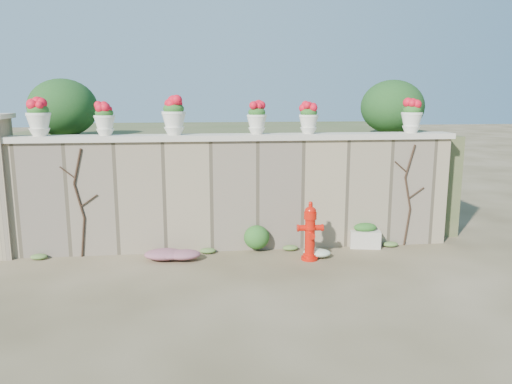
{
  "coord_description": "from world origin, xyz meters",
  "views": [
    {
      "loc": [
        -0.64,
        -7.1,
        2.77
      ],
      "look_at": [
        0.36,
        1.4,
        1.12
      ],
      "focal_mm": 35.0,
      "sensor_mm": 36.0,
      "label": 1
    }
  ],
  "objects": [
    {
      "name": "urn_pot_5",
      "position": [
        3.3,
        1.8,
        2.4
      ],
      "size": [
        0.39,
        0.39,
        0.61
      ],
      "color": "silver",
      "rests_on": "wall_cap"
    },
    {
      "name": "back_shrub_left",
      "position": [
        -3.2,
        3.0,
        2.55
      ],
      "size": [
        1.3,
        1.3,
        1.1
      ],
      "primitive_type": "ellipsoid",
      "color": "#143814",
      "rests_on": "raised_fill"
    },
    {
      "name": "fire_hydrant",
      "position": [
        1.23,
        0.96,
        0.51
      ],
      "size": [
        0.43,
        0.31,
        1.02
      ],
      "rotation": [
        0.0,
        0.0,
        -0.04
      ],
      "color": "red",
      "rests_on": "ground"
    },
    {
      "name": "urn_pot_4",
      "position": [
        1.36,
        1.8,
        2.37
      ],
      "size": [
        0.35,
        0.35,
        0.55
      ],
      "color": "silver",
      "rests_on": "wall_cap"
    },
    {
      "name": "urn_pot_3",
      "position": [
        0.42,
        1.8,
        2.38
      ],
      "size": [
        0.36,
        0.36,
        0.56
      ],
      "color": "silver",
      "rests_on": "wall_cap"
    },
    {
      "name": "urn_pot_1",
      "position": [
        -2.22,
        1.8,
        2.38
      ],
      "size": [
        0.36,
        0.36,
        0.56
      ],
      "color": "silver",
      "rests_on": "wall_cap"
    },
    {
      "name": "back_shrub_right",
      "position": [
        3.4,
        3.0,
        2.55
      ],
      "size": [
        1.3,
        1.3,
        1.1
      ],
      "primitive_type": "ellipsoid",
      "color": "#143814",
      "rests_on": "raised_fill"
    },
    {
      "name": "wall_cap",
      "position": [
        0.0,
        1.8,
        2.05
      ],
      "size": [
        8.1,
        0.52,
        0.1
      ],
      "primitive_type": "cube",
      "color": "beige",
      "rests_on": "stone_wall"
    },
    {
      "name": "urn_pot_2",
      "position": [
        -1.04,
        1.8,
        2.42
      ],
      "size": [
        0.42,
        0.42,
        0.66
      ],
      "color": "silver",
      "rests_on": "wall_cap"
    },
    {
      "name": "urn_pot_0",
      "position": [
        -3.31,
        1.8,
        2.41
      ],
      "size": [
        0.41,
        0.41,
        0.64
      ],
      "color": "silver",
      "rests_on": "wall_cap"
    },
    {
      "name": "white_flowers",
      "position": [
        1.35,
        1.03,
        0.1
      ],
      "size": [
        0.56,
        0.44,
        0.2
      ],
      "primitive_type": "ellipsoid",
      "color": "white",
      "rests_on": "ground"
    },
    {
      "name": "green_shrub",
      "position": [
        0.4,
        1.55,
        0.3
      ],
      "size": [
        0.63,
        0.56,
        0.6
      ],
      "primitive_type": "ellipsoid",
      "color": "#1E5119",
      "rests_on": "ground"
    },
    {
      "name": "ground",
      "position": [
        0.0,
        0.0,
        0.0
      ],
      "size": [
        80.0,
        80.0,
        0.0
      ],
      "primitive_type": "plane",
      "color": "#473B23",
      "rests_on": "ground"
    },
    {
      "name": "vine_left",
      "position": [
        -2.67,
        1.58,
        0.99
      ],
      "size": [
        0.6,
        0.04,
        1.91
      ],
      "color": "black",
      "rests_on": "ground"
    },
    {
      "name": "terracotta_pot",
      "position": [
        3.34,
        1.8,
        2.21
      ],
      "size": [
        0.2,
        0.2,
        0.23
      ],
      "color": "#C0593A",
      "rests_on": "wall_cap"
    },
    {
      "name": "stone_wall",
      "position": [
        0.0,
        1.8,
        1.0
      ],
      "size": [
        8.0,
        0.4,
        2.0
      ],
      "primitive_type": "cube",
      "color": "#8D7B5E",
      "rests_on": "ground"
    },
    {
      "name": "magenta_clump",
      "position": [
        -1.08,
        1.17,
        0.12
      ],
      "size": [
        0.94,
        0.62,
        0.25
      ],
      "primitive_type": "ellipsoid",
      "color": "#BA257D",
      "rests_on": "ground"
    },
    {
      "name": "planter_box",
      "position": [
        2.42,
        1.55,
        0.21
      ],
      "size": [
        0.6,
        0.42,
        0.46
      ],
      "rotation": [
        0.0,
        0.0,
        -0.2
      ],
      "color": "beige",
      "rests_on": "ground"
    },
    {
      "name": "vine_right",
      "position": [
        3.23,
        1.58,
        0.99
      ],
      "size": [
        0.6,
        0.04,
        1.91
      ],
      "color": "black",
      "rests_on": "ground"
    },
    {
      "name": "raised_fill",
      "position": [
        0.0,
        5.0,
        1.0
      ],
      "size": [
        9.0,
        6.0,
        2.0
      ],
      "primitive_type": "cube",
      "color": "#384C23",
      "rests_on": "ground"
    }
  ]
}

